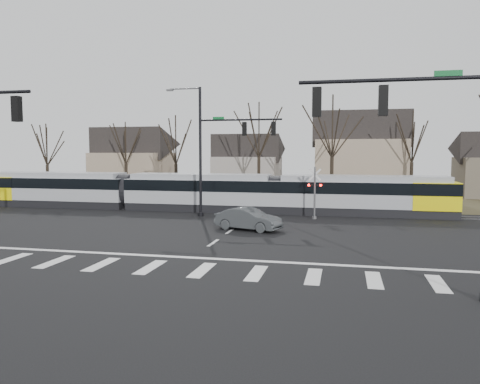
# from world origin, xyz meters

# --- Properties ---
(ground) EXTENTS (140.00, 140.00, 0.00)m
(ground) POSITION_xyz_m (0.00, 0.00, 0.00)
(ground) COLOR black
(grass_verge) EXTENTS (140.00, 28.00, 0.01)m
(grass_verge) POSITION_xyz_m (0.00, 32.00, 0.01)
(grass_verge) COLOR #38331E
(grass_verge) RESTS_ON ground
(crosswalk) EXTENTS (27.00, 2.60, 0.01)m
(crosswalk) POSITION_xyz_m (0.00, -4.00, 0.01)
(crosswalk) COLOR silver
(crosswalk) RESTS_ON ground
(stop_line) EXTENTS (28.00, 0.35, 0.01)m
(stop_line) POSITION_xyz_m (0.00, -1.80, 0.01)
(stop_line) COLOR silver
(stop_line) RESTS_ON ground
(lane_dashes) EXTENTS (0.18, 30.00, 0.01)m
(lane_dashes) POSITION_xyz_m (0.00, 16.00, 0.01)
(lane_dashes) COLOR silver
(lane_dashes) RESTS_ON ground
(rail_pair) EXTENTS (90.00, 1.52, 0.06)m
(rail_pair) POSITION_xyz_m (0.00, 15.80, 0.03)
(rail_pair) COLOR #59595E
(rail_pair) RESTS_ON ground
(tram) EXTENTS (42.33, 3.14, 3.21)m
(tram) POSITION_xyz_m (-5.22, 16.00, 1.75)
(tram) COLOR gray
(tram) RESTS_ON ground
(sedan) EXTENTS (4.08, 5.32, 1.46)m
(sedan) POSITION_xyz_m (1.06, 6.73, 0.73)
(sedan) COLOR #3E4143
(sedan) RESTS_ON ground
(signal_pole_near_right) EXTENTS (6.72, 0.44, 8.00)m
(signal_pole_near_right) POSITION_xyz_m (10.11, -6.00, 5.17)
(signal_pole_near_right) COLOR black
(signal_pole_near_right) RESTS_ON ground
(signal_pole_far) EXTENTS (9.28, 0.44, 10.20)m
(signal_pole_far) POSITION_xyz_m (-2.41, 12.50, 5.70)
(signal_pole_far) COLOR black
(signal_pole_far) RESTS_ON ground
(rail_crossing_signal) EXTENTS (1.08, 0.36, 4.00)m
(rail_crossing_signal) POSITION_xyz_m (5.00, 12.79, 1.89)
(rail_crossing_signal) COLOR #59595B
(rail_crossing_signal) RESTS_ON ground
(tree_row) EXTENTS (59.20, 7.20, 10.00)m
(tree_row) POSITION_xyz_m (2.00, 26.00, 5.00)
(tree_row) COLOR black
(tree_row) RESTS_ON ground
(house_a) EXTENTS (9.72, 8.64, 8.60)m
(house_a) POSITION_xyz_m (-20.00, 34.00, 4.46)
(house_a) COLOR gray
(house_a) RESTS_ON ground
(house_b) EXTENTS (8.64, 7.56, 7.65)m
(house_b) POSITION_xyz_m (-5.00, 36.00, 3.97)
(house_b) COLOR gray
(house_b) RESTS_ON ground
(house_c) EXTENTS (10.80, 8.64, 10.10)m
(house_c) POSITION_xyz_m (9.00, 33.00, 5.23)
(house_c) COLOR gray
(house_c) RESTS_ON ground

